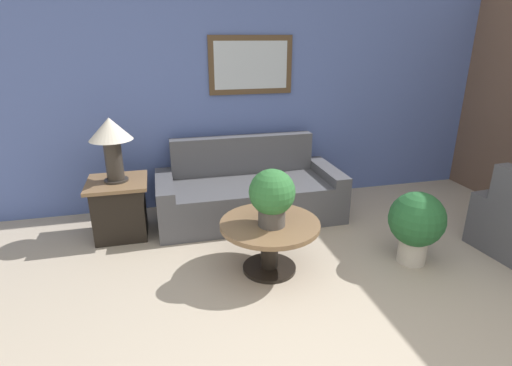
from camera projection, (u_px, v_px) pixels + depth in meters
The scene contains 7 objects.
wall_back at pixel (246, 93), 4.59m from camera, with size 7.90×0.09×2.60m.
couch_main at pixel (249, 193), 4.44m from camera, with size 2.00×0.87×0.85m.
coffee_table at pixel (270, 235), 3.38m from camera, with size 0.84×0.84×0.46m.
side_table at pixel (120, 208), 4.01m from camera, with size 0.58×0.58×0.58m.
table_lamp at pixel (111, 137), 3.76m from camera, with size 0.41×0.41×0.63m.
potted_plant_on_table at pixel (272, 195), 3.19m from camera, with size 0.38×0.38×0.48m.
potted_plant_floor at pixel (416, 223), 3.48m from camera, with size 0.49×0.49×0.66m.
Camera 1 is at (-1.02, -1.47, 1.92)m, focal length 28.00 mm.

